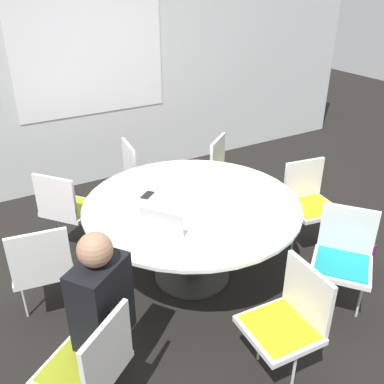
# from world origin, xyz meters

# --- Properties ---
(ground_plane) EXTENTS (16.00, 16.00, 0.00)m
(ground_plane) POSITION_xyz_m (0.00, 0.00, 0.00)
(ground_plane) COLOR black
(wall_back) EXTENTS (8.00, 0.07, 2.70)m
(wall_back) POSITION_xyz_m (0.00, 2.37, 1.35)
(wall_back) COLOR silver
(wall_back) RESTS_ON ground_plane
(conference_table) EXTENTS (1.80, 1.80, 0.75)m
(conference_table) POSITION_xyz_m (0.00, 0.00, 0.64)
(conference_table) COLOR #333333
(conference_table) RESTS_ON ground_plane
(chair_0) EXTENTS (0.60, 0.60, 0.86)m
(chair_0) POSITION_xyz_m (-1.21, -0.95, 0.52)
(chair_0) COLOR white
(chair_0) RESTS_ON ground_plane
(chair_1) EXTENTS (0.45, 0.47, 0.86)m
(chair_1) POSITION_xyz_m (-0.01, -1.24, 0.52)
(chair_1) COLOR white
(chair_1) RESTS_ON ground_plane
(chair_2) EXTENTS (0.60, 0.61, 0.86)m
(chair_2) POSITION_xyz_m (0.82, -0.93, 0.52)
(chair_2) COLOR white
(chair_2) RESTS_ON ground_plane
(chair_3) EXTENTS (0.50, 0.48, 0.86)m
(chair_3) POSITION_xyz_m (1.23, -0.13, 0.52)
(chair_3) COLOR white
(chair_3) RESTS_ON ground_plane
(chair_4) EXTENTS (0.61, 0.60, 0.86)m
(chair_4) POSITION_xyz_m (0.93, 0.81, 0.52)
(chair_4) COLOR white
(chair_4) RESTS_ON ground_plane
(chair_5) EXTENTS (0.47, 0.49, 0.86)m
(chair_5) POSITION_xyz_m (0.09, 1.23, 0.52)
(chair_5) COLOR white
(chair_5) RESTS_ON ground_plane
(chair_6) EXTENTS (0.60, 0.61, 0.86)m
(chair_6) POSITION_xyz_m (-0.83, 0.92, 0.52)
(chair_6) COLOR white
(chair_6) RESTS_ON ground_plane
(chair_7) EXTENTS (0.50, 0.48, 0.86)m
(chair_7) POSITION_xyz_m (-1.23, 0.12, 0.52)
(chair_7) COLOR white
(chair_7) RESTS_ON ground_plane
(person_0) EXTENTS (0.42, 0.39, 1.21)m
(person_0) POSITION_xyz_m (-1.06, -0.74, 0.71)
(person_0) COLOR black
(person_0) RESTS_ON ground_plane
(laptop) EXTENTS (0.40, 0.42, 0.21)m
(laptop) POSITION_xyz_m (-0.38, -0.27, 0.81)
(laptop) COLOR silver
(laptop) RESTS_ON conference_table
(cell_phone) EXTENTS (0.15, 0.14, 0.01)m
(cell_phone) POSITION_xyz_m (-0.26, 0.30, 0.76)
(cell_phone) COLOR black
(cell_phone) RESTS_ON conference_table
(handbag) EXTENTS (0.36, 0.16, 0.28)m
(handbag) POSITION_xyz_m (1.28, -0.70, 0.14)
(handbag) COLOR #661E56
(handbag) RESTS_ON ground_plane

